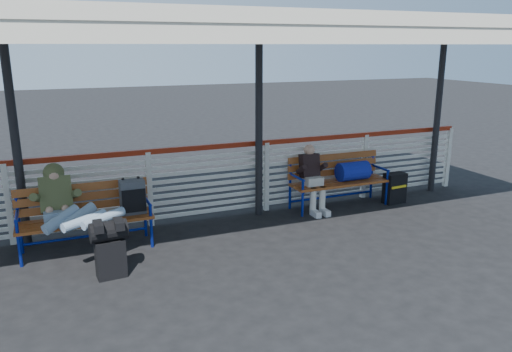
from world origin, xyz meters
name	(u,v)px	position (x,y,z in m)	size (l,w,h in m)	color
ground	(181,274)	(0.00, 0.00, 0.00)	(60.00, 60.00, 0.00)	black
fence	(149,186)	(0.00, 1.90, 0.66)	(12.08, 0.08, 1.24)	silver
canopy	(155,25)	(0.00, 0.87, 3.04)	(12.60, 3.60, 3.16)	silver
luggage_stack	(110,247)	(-0.81, 0.26, 0.40)	(0.46, 0.28, 0.73)	black
bench_left	(102,206)	(-0.79, 1.29, 0.60)	(1.80, 0.56, 0.95)	#A1421F
bench_right	(345,174)	(3.39, 1.61, 0.59)	(1.80, 0.56, 0.92)	#A1421F
traveler_man	(75,213)	(-1.16, 0.95, 0.67)	(0.93, 1.63, 0.77)	#88A0B7
companion_person	(313,177)	(2.72, 1.57, 0.60)	(0.32, 0.66, 1.15)	beige
suitcase_side	(395,188)	(4.32, 1.38, 0.28)	(0.42, 0.28, 0.55)	black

